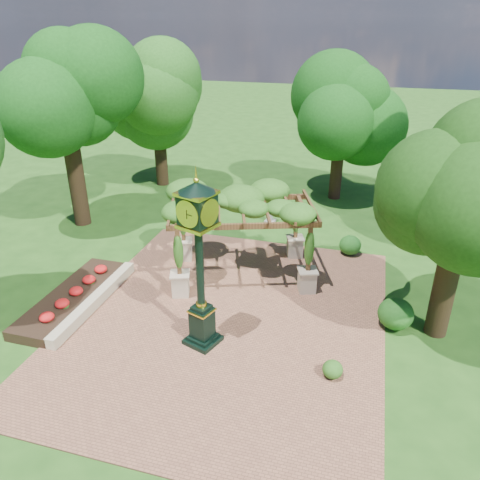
# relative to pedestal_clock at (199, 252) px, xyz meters

# --- Properties ---
(ground) EXTENTS (120.00, 120.00, 0.00)m
(ground) POSITION_rel_pedestal_clock_xyz_m (0.36, 0.39, -3.13)
(ground) COLOR #1E4714
(ground) RESTS_ON ground
(brick_plaza) EXTENTS (10.00, 12.00, 0.04)m
(brick_plaza) POSITION_rel_pedestal_clock_xyz_m (0.36, 1.39, -3.11)
(brick_plaza) COLOR brown
(brick_plaza) RESTS_ON ground
(border_wall) EXTENTS (0.35, 5.00, 0.40)m
(border_wall) POSITION_rel_pedestal_clock_xyz_m (-4.24, 0.89, -2.93)
(border_wall) COLOR #C6B793
(border_wall) RESTS_ON ground
(flower_bed) EXTENTS (1.50, 5.00, 0.36)m
(flower_bed) POSITION_rel_pedestal_clock_xyz_m (-5.14, 0.89, -2.95)
(flower_bed) COLOR red
(flower_bed) RESTS_ON ground
(pedestal_clock) EXTENTS (1.31, 1.31, 5.23)m
(pedestal_clock) POSITION_rel_pedestal_clock_xyz_m (0.00, 0.00, 0.00)
(pedestal_clock) COLOR black
(pedestal_clock) RESTS_ON brick_plaza
(pergola) EXTENTS (6.02, 4.79, 3.30)m
(pergola) POSITION_rel_pedestal_clock_xyz_m (0.02, 4.36, -0.41)
(pergola) COLOR #C2AE90
(pergola) RESTS_ON brick_plaza
(sundial) EXTENTS (0.53, 0.53, 0.87)m
(sundial) POSITION_rel_pedestal_clock_xyz_m (-0.04, 9.67, -2.74)
(sundial) COLOR gray
(sundial) RESTS_ON ground
(shrub_front) EXTENTS (0.72, 0.72, 0.51)m
(shrub_front) POSITION_rel_pedestal_clock_xyz_m (3.95, -0.47, -2.83)
(shrub_front) COLOR #275719
(shrub_front) RESTS_ON brick_plaza
(shrub_mid) EXTENTS (1.38, 1.38, 1.00)m
(shrub_mid) POSITION_rel_pedestal_clock_xyz_m (5.61, 2.39, -2.58)
(shrub_mid) COLOR #1E5317
(shrub_mid) RESTS_ON brick_plaza
(shrub_back) EXTENTS (1.18, 1.18, 0.81)m
(shrub_back) POSITION_rel_pedestal_clock_xyz_m (3.89, 7.19, -2.68)
(shrub_back) COLOR #21601B
(shrub_back) RESTS_ON brick_plaza
(tree_west_near) EXTENTS (4.13, 4.13, 9.48)m
(tree_west_near) POSITION_rel_pedestal_clock_xyz_m (-8.68, 7.06, 3.35)
(tree_west_near) COLOR #302013
(tree_west_near) RESTS_ON ground
(tree_west_far) EXTENTS (4.40, 4.40, 7.58)m
(tree_west_far) POSITION_rel_pedestal_clock_xyz_m (-7.40, 13.47, 2.08)
(tree_west_far) COLOR black
(tree_west_far) RESTS_ON ground
(tree_north) EXTENTS (4.24, 4.24, 7.03)m
(tree_north) POSITION_rel_pedestal_clock_xyz_m (2.61, 13.88, 1.70)
(tree_north) COLOR #341F14
(tree_north) RESTS_ON ground
(tree_east_near) EXTENTS (3.91, 3.91, 7.47)m
(tree_east_near) POSITION_rel_pedestal_clock_xyz_m (6.87, 2.51, 1.99)
(tree_east_near) COLOR #342415
(tree_east_near) RESTS_ON ground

